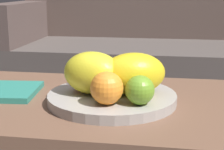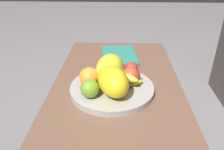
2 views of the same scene
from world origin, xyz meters
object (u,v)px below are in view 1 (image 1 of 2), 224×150
fruit_bowl (112,98)px  melon_large_front (133,74)px  melon_smaller_beside (93,73)px  apple_left (83,74)px  coffee_table (100,116)px  orange_front (107,88)px  couch (159,59)px  apple_front (110,73)px  apple_right (140,90)px  banana_bunch (113,78)px

fruit_bowl → melon_large_front: (0.06, 0.01, 0.07)m
fruit_bowl → melon_smaller_beside: (-0.05, -0.01, 0.07)m
melon_smaller_beside → apple_left: (-0.05, 0.09, -0.03)m
coffee_table → apple_left: apple_left is taller
coffee_table → orange_front: size_ratio=13.05×
coffee_table → couch: (0.12, 1.11, -0.06)m
apple_front → apple_left: 0.08m
melon_smaller_beside → apple_right: melon_smaller_beside is taller
couch → melon_smaller_beside: 1.16m
banana_bunch → melon_smaller_beside: bearing=-133.2°
melon_large_front → apple_left: (-0.15, 0.07, -0.02)m
melon_smaller_beside → apple_left: melon_smaller_beside is taller
fruit_bowl → apple_front: bearing=103.5°
apple_front → apple_right: 0.18m
apple_right → orange_front: bearing=-171.5°
melon_smaller_beside → apple_right: size_ratio=2.22×
orange_front → apple_front: size_ratio=1.07×
fruit_bowl → orange_front: orange_front is taller
couch → fruit_bowl: couch is taller
couch → orange_front: 1.24m
fruit_bowl → banana_bunch: 0.06m
coffee_table → apple_right: bearing=-39.9°
melon_smaller_beside → apple_front: melon_smaller_beside is taller
orange_front → banana_bunch: (-0.01, 0.13, -0.01)m
orange_front → apple_right: 0.08m
coffee_table → orange_front: orange_front is taller
melon_large_front → apple_right: (0.03, -0.08, -0.02)m
orange_front → apple_left: size_ratio=1.33×
couch → apple_front: size_ratio=22.67×
fruit_bowl → couch: bearing=85.7°
melon_smaller_beside → apple_right: 0.15m
melon_smaller_beside → apple_front: (0.03, 0.09, -0.02)m
orange_front → banana_bunch: bearing=92.4°
melon_large_front → apple_left: bearing=154.0°
orange_front → apple_right: size_ratio=1.13×
melon_smaller_beside → apple_left: bearing=118.5°
orange_front → apple_left: bearing=120.4°
couch → apple_right: bearing=-90.2°
fruit_bowl → melon_large_front: 0.09m
melon_large_front → orange_front: (-0.05, -0.10, -0.01)m
fruit_bowl → melon_large_front: size_ratio=1.99×
coffee_table → melon_large_front: (0.09, -0.01, 0.13)m
apple_left → banana_bunch: size_ratio=0.35×
couch → fruit_bowl: 1.14m
banana_bunch → coffee_table: bearing=-148.0°
coffee_table → orange_front: bearing=-70.5°
orange_front → apple_left: orange_front is taller
melon_large_front → melon_smaller_beside: bearing=-171.3°
coffee_table → banana_bunch: size_ratio=6.07×
apple_front → apple_right: bearing=-57.5°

